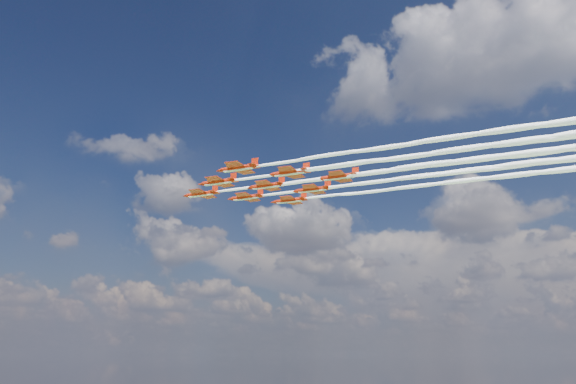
% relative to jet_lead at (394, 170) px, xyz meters
% --- Properties ---
extents(jet_lead, '(104.13, 20.34, 2.57)m').
position_rel_jet_lead_xyz_m(jet_lead, '(0.00, 0.00, 0.00)').
color(jet_lead, red).
extents(jet_row2_port, '(104.13, 20.34, 2.57)m').
position_rel_jet_lead_xyz_m(jet_row2_port, '(10.08, -5.77, 0.00)').
color(jet_row2_port, red).
extents(jet_row2_starb, '(104.13, 20.34, 2.57)m').
position_rel_jet_lead_xyz_m(jet_row2_starb, '(7.90, 8.51, 0.00)').
color(jet_row2_starb, red).
extents(jet_row3_port, '(104.13, 20.34, 2.57)m').
position_rel_jet_lead_xyz_m(jet_row3_port, '(20.17, -11.54, 0.00)').
color(jet_row3_port, red).
extents(jet_row3_centre, '(104.13, 20.34, 2.57)m').
position_rel_jet_lead_xyz_m(jet_row3_centre, '(17.99, 2.75, 0.00)').
color(jet_row3_centre, red).
extents(jet_row3_starb, '(104.13, 20.34, 2.57)m').
position_rel_jet_lead_xyz_m(jet_row3_starb, '(15.81, 17.03, 0.00)').
color(jet_row3_starb, red).
extents(jet_row4_port, '(104.13, 20.34, 2.57)m').
position_rel_jet_lead_xyz_m(jet_row4_port, '(28.07, -3.02, 0.00)').
color(jet_row4_port, red).
extents(jet_row4_starb, '(104.13, 20.34, 2.57)m').
position_rel_jet_lead_xyz_m(jet_row4_starb, '(25.89, 11.26, 0.00)').
color(jet_row4_starb, red).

